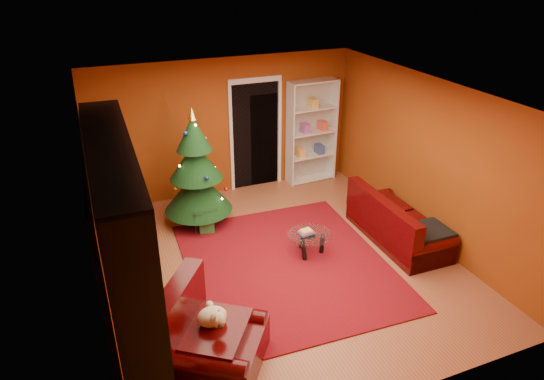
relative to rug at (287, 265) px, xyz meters
name	(u,v)px	position (x,y,z in m)	size (l,w,h in m)	color
floor	(282,264)	(-0.04, 0.10, -0.03)	(5.00, 5.50, 0.05)	brown
ceiling	(284,93)	(-0.04, 0.10, 2.62)	(5.00, 5.50, 0.05)	silver
wall_back	(225,127)	(-0.04, 2.87, 1.29)	(5.00, 0.05, 2.60)	#913F11
wall_left	(95,219)	(-2.57, 0.10, 1.29)	(0.05, 5.50, 2.60)	#913F11
wall_right	(429,160)	(2.48, 0.10, 1.29)	(0.05, 5.50, 2.60)	#913F11
doorway	(256,136)	(0.56, 2.83, 1.04)	(1.06, 0.60, 2.16)	black
rug	(287,265)	(0.00, 0.00, 0.00)	(2.90, 3.38, 0.02)	maroon
media_unit	(123,246)	(-2.32, -0.60, 1.24)	(0.50, 3.27, 2.51)	black
christmas_tree	(196,170)	(-0.89, 1.79, 0.99)	(1.16, 1.16, 2.07)	black
gift_box_teal	(187,209)	(-1.05, 2.09, 0.13)	(0.29, 0.29, 0.29)	#277F75
gift_box_green	(207,225)	(-0.86, 1.43, 0.11)	(0.25, 0.25, 0.25)	#297231
gift_box_red	(196,194)	(-0.74, 2.69, 0.10)	(0.21, 0.21, 0.21)	maroon
white_bookshelf	(312,132)	(1.69, 2.67, 1.03)	(0.99, 0.36, 2.13)	white
armchair	(216,335)	(-1.53, -1.50, 0.42)	(1.10, 1.10, 0.86)	#340305
dog	(212,317)	(-1.54, -1.43, 0.63)	(0.40, 0.30, 0.28)	beige
sofa	(399,218)	(1.98, 0.01, 0.40)	(1.89, 0.85, 0.81)	#340305
coffee_table	(309,244)	(0.45, 0.16, 0.18)	(0.71, 0.71, 0.44)	gray
acrylic_chair	(200,208)	(-0.92, 1.52, 0.40)	(0.42, 0.46, 0.82)	#66605B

